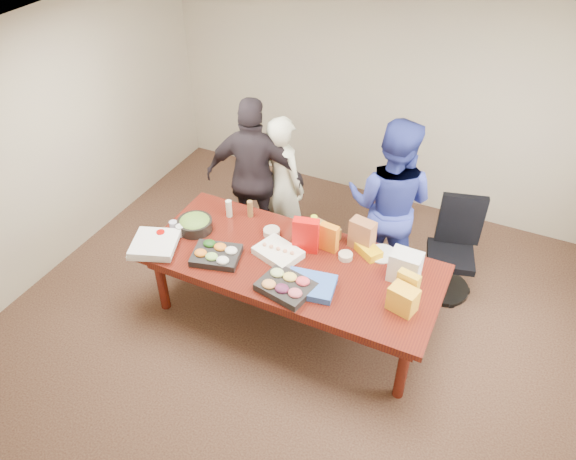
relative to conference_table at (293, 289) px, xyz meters
The scene contains 36 objects.
floor 0.39m from the conference_table, ahead, with size 5.50×5.00×0.02m, color #47301E.
ceiling 2.33m from the conference_table, ahead, with size 5.50×5.00×0.02m, color white.
wall_back 2.68m from the conference_table, 90.00° to the left, with size 5.50×0.04×2.70m, color beige.
wall_front 2.68m from the conference_table, 90.00° to the right, with size 5.50×0.04×2.70m, color beige.
wall_left 2.92m from the conference_table, behind, with size 0.04×5.00×2.70m, color beige.
conference_table is the anchor object (origin of this frame).
office_chair 1.67m from the conference_table, 38.38° to the left, with size 0.54×0.54×1.06m, color black.
person_center 1.29m from the conference_table, 120.70° to the left, with size 0.60×0.39×1.64m, color silver.
person_right 1.31m from the conference_table, 59.13° to the left, with size 0.92×0.71×1.89m, color navy.
person_left 1.36m from the conference_table, 134.76° to the left, with size 1.08×0.45×1.85m, color black.
veggie_tray 0.83m from the conference_table, 157.75° to the right, with size 0.44×0.34×0.07m, color black.
fruit_tray 0.56m from the conference_table, 74.03° to the right, with size 0.46×0.36×0.07m, color black.
sheet_cake 0.44m from the conference_table, behind, with size 0.42×0.31×0.07m, color white.
salad_bowl 1.18m from the conference_table, behind, with size 0.35×0.35×0.11m, color black.
chip_bag_blue 0.57m from the conference_table, 42.40° to the right, with size 0.44×0.33×0.07m, color blue.
chip_bag_red 0.59m from the conference_table, 78.80° to the left, with size 0.25×0.10×0.36m, color red.
chip_bag_yellow 1.21m from the conference_table, ahead, with size 0.19×0.08×0.29m, color gold.
chip_bag_orange 0.64m from the conference_table, 52.51° to the left, with size 0.18×0.08×0.28m, color orange.
mayo_jar 0.63m from the conference_table, 83.98° to the left, with size 0.10×0.10×0.15m, color silver.
mustard_bottle 0.68m from the conference_table, 90.22° to the left, with size 0.07×0.07×0.19m, color yellow.
dressing_bottle 0.95m from the conference_table, 147.35° to the left, with size 0.06×0.06×0.19m, color brown.
ranch_bottle 1.07m from the conference_table, 158.45° to the left, with size 0.06×0.06×0.19m, color beige.
banana_bunch 0.84m from the conference_table, 33.39° to the left, with size 0.26×0.15×0.09m, color #E4A707.
bread_loaf 0.66m from the conference_table, 75.06° to the left, with size 0.31×0.13×0.12m, color olive.
kraft_bag 0.87m from the conference_table, 42.84° to the left, with size 0.24×0.14×0.31m, color #945A35.
red_cup 1.40m from the conference_table, 167.90° to the right, with size 0.08×0.08×0.11m, color #AD0300.
clear_cup_a 1.26m from the conference_table, behind, with size 0.08×0.08×0.12m, color silver.
clear_cup_b 1.35m from the conference_table, behind, with size 0.08×0.08×0.11m, color silver.
pizza_box_lower 1.42m from the conference_table, 162.74° to the right, with size 0.42×0.42×0.05m, color white.
pizza_box_upper 1.41m from the conference_table, 162.13° to the right, with size 0.42×0.42×0.05m, color white.
plate_a 0.93m from the conference_table, 30.74° to the left, with size 0.24×0.24×0.01m, color silver.
plate_b 0.95m from the conference_table, 32.32° to the left, with size 0.26×0.26×0.02m, color silver.
dip_bowl_a 0.64m from the conference_table, 29.94° to the left, with size 0.14×0.14×0.05m, color beige.
dip_bowl_b 0.61m from the conference_table, 143.49° to the left, with size 0.16×0.16×0.07m, color beige.
grocery_bag_white 1.15m from the conference_table, 11.97° to the left, with size 0.27×0.20×0.29m, color silver.
grocery_bag_yellow 1.22m from the conference_table, ahead, with size 0.23×0.16×0.23m, color yellow.
Camera 1 is at (1.63, -3.53, 4.20)m, focal length 34.33 mm.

